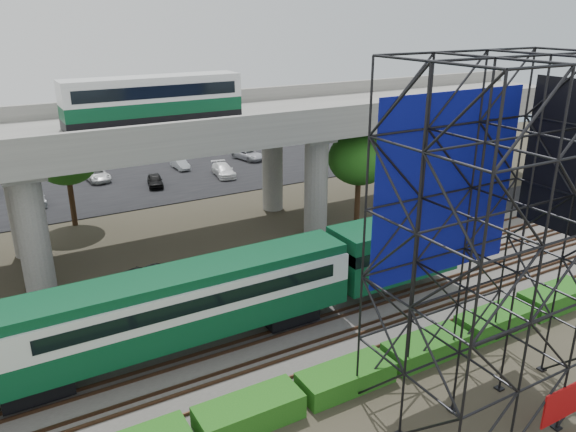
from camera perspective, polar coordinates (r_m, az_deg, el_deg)
ground at (r=30.07m, az=-0.61°, el=-13.23°), size 140.00×140.00×0.00m
ballast_bed at (r=31.50m, az=-2.43°, el=-11.33°), size 90.00×12.00×0.20m
service_road at (r=38.38m, az=-8.34°, el=-5.53°), size 90.00×5.00×0.08m
parking_lot at (r=59.57m, az=-16.85°, el=3.21°), size 90.00×18.00×0.08m
harbor_water at (r=80.59m, az=-20.64°, el=7.05°), size 140.00×40.00×0.03m
rail_tracks at (r=31.41m, az=-2.43°, el=-11.05°), size 90.00×9.52×0.16m
commuter_train at (r=29.07m, az=-7.71°, el=-8.08°), size 29.30×3.06×4.30m
overpass at (r=40.68m, az=-11.95°, el=7.92°), size 80.00×12.00×12.40m
scaffold_tower at (r=24.39m, az=20.49°, el=-3.03°), size 9.36×6.36×15.00m
hedge_strip at (r=27.23m, az=5.92°, el=-15.92°), size 34.60×1.80×1.20m
trees at (r=40.35m, az=-17.94°, el=3.39°), size 40.94×16.94×7.69m
suv at (r=35.96m, az=-14.64°, el=-6.41°), size 6.13×4.32×1.55m
parked_cars at (r=59.36m, az=-15.43°, el=3.93°), size 34.63×9.66×1.28m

